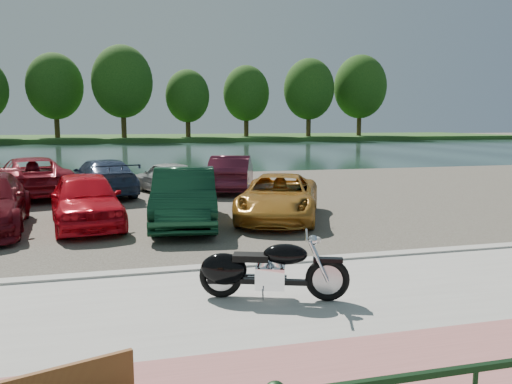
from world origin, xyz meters
TOP-DOWN VIEW (x-y plane):
  - ground at (0.00, 0.00)m, footprint 200.00×200.00m
  - promenade at (0.00, -1.00)m, footprint 60.00×6.00m
  - pink_path at (0.00, -2.50)m, footprint 60.00×2.00m
  - kerb at (0.00, 2.00)m, footprint 60.00×0.30m
  - parking_lot at (0.00, 11.00)m, footprint 60.00×18.00m
  - river at (0.00, 40.00)m, footprint 120.00×40.00m
  - far_bank at (0.00, 72.00)m, footprint 120.00×24.00m
  - far_trees at (4.36, 65.79)m, footprint 70.25×10.68m
  - motorcycle at (-0.60, 0.17)m, footprint 2.25×1.07m
  - car_4 at (-3.66, 6.86)m, footprint 2.37×4.48m
  - car_5 at (-1.08, 6.37)m, footprint 2.18×4.81m
  - car_6 at (1.63, 6.50)m, footprint 3.70×5.08m
  - car_10 at (-6.04, 12.96)m, footprint 3.83×5.83m
  - car_11 at (-3.49, 12.65)m, footprint 3.06×5.10m
  - car_12 at (-1.07, 12.49)m, footprint 2.70×4.04m
  - car_13 at (1.51, 12.63)m, footprint 2.72×4.66m

SIDE VIEW (x-z plane):
  - ground at x=0.00m, z-range 0.00..0.00m
  - river at x=0.00m, z-range 0.00..0.00m
  - parking_lot at x=0.00m, z-range 0.00..0.04m
  - promenade at x=0.00m, z-range 0.00..0.10m
  - kerb at x=0.00m, z-range 0.00..0.14m
  - pink_path at x=0.00m, z-range 0.10..0.11m
  - far_bank at x=0.00m, z-range 0.00..0.60m
  - motorcycle at x=-0.60m, z-range 0.04..1.09m
  - car_12 at x=-1.07m, z-range 0.04..1.32m
  - car_6 at x=1.63m, z-range 0.04..1.32m
  - car_11 at x=-3.49m, z-range 0.04..1.42m
  - car_13 at x=1.51m, z-range 0.04..1.49m
  - car_4 at x=-3.66m, z-range 0.04..1.49m
  - car_10 at x=-6.04m, z-range 0.04..1.53m
  - car_5 at x=-1.08m, z-range 0.04..1.57m
  - far_trees at x=4.36m, z-range 1.23..13.75m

